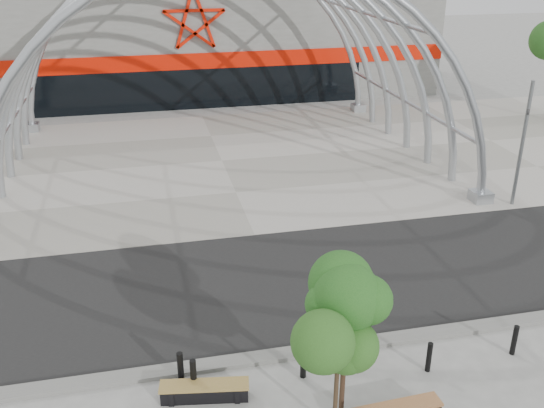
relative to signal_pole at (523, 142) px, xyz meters
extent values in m
plane|color=gray|center=(-11.18, -7.46, -2.75)|extent=(140.00, 140.00, 0.00)
cube|color=black|center=(-11.18, -3.96, -2.74)|extent=(140.00, 7.00, 0.02)
cube|color=gray|center=(-11.18, 8.04, -2.73)|extent=(60.00, 17.00, 0.04)
cube|color=slate|center=(-11.18, -7.71, -2.69)|extent=(60.00, 0.50, 0.12)
cube|color=slate|center=(-11.18, 26.04, 1.25)|extent=(34.00, 15.00, 8.00)
cube|color=black|center=(-11.18, 18.59, -1.45)|extent=(22.00, 0.25, 2.60)
cube|color=red|center=(-11.18, 18.59, 0.35)|extent=(34.00, 0.30, 1.00)
torus|color=#A0A6AB|center=(-11.18, 0.54, -2.75)|extent=(20.36, 0.36, 20.36)
torus|color=#A0A6AB|center=(-11.18, 3.04, -2.75)|extent=(20.36, 0.36, 20.36)
torus|color=#A0A6AB|center=(-11.18, 5.54, -2.75)|extent=(20.36, 0.36, 20.36)
torus|color=#A0A6AB|center=(-11.18, 8.04, -2.75)|extent=(20.36, 0.36, 20.36)
torus|color=#A0A6AB|center=(-11.18, 10.54, -2.75)|extent=(20.36, 0.36, 20.36)
torus|color=#A0A6AB|center=(-11.18, 13.04, -2.75)|extent=(20.36, 0.36, 20.36)
torus|color=#A0A6AB|center=(-11.18, 15.54, -2.75)|extent=(20.36, 0.36, 20.36)
cylinder|color=#A0A6AB|center=(-1.52, 8.04, -0.16)|extent=(0.20, 15.00, 0.20)
cylinder|color=#A0A6AB|center=(-4.10, 8.04, 4.32)|extent=(0.20, 15.00, 0.20)
cylinder|color=#A0A6AB|center=(-18.25, 8.04, 4.32)|extent=(0.20, 15.00, 0.20)
cylinder|color=#A0A6AB|center=(-20.83, 8.04, -0.16)|extent=(0.20, 15.00, 0.20)
cube|color=#A0A6AB|center=(-21.18, 15.54, -2.50)|extent=(0.80, 0.80, 0.50)
cube|color=#A0A6AB|center=(-1.18, 0.54, -2.50)|extent=(0.80, 0.80, 0.50)
cube|color=#A0A6AB|center=(-1.18, 15.54, -2.50)|extent=(0.80, 0.80, 0.50)
cylinder|color=slate|center=(0.00, 0.00, -0.12)|extent=(0.15, 0.15, 5.26)
imported|color=black|center=(0.00, 0.00, 1.04)|extent=(0.35, 0.74, 0.15)
cylinder|color=#2E2415|center=(-11.31, -10.55, -1.92)|extent=(0.10, 0.10, 1.65)
ellipsoid|color=#27511B|center=(-11.31, -10.55, -0.42)|extent=(1.42, 1.42, 1.81)
cylinder|color=black|center=(-10.95, -9.97, -1.81)|extent=(0.12, 0.12, 1.87)
ellipsoid|color=#184C19|center=(-10.95, -9.97, -0.11)|extent=(1.55, 1.55, 2.04)
cube|color=black|center=(-14.08, -8.89, -2.57)|extent=(2.15, 0.74, 0.36)
cube|color=black|center=(-14.86, -8.76, -2.54)|extent=(0.20, 0.48, 0.42)
cube|color=black|center=(-13.30, -9.01, -2.54)|extent=(0.20, 0.48, 0.42)
cube|color=olive|center=(-14.08, -8.89, -2.33)|extent=(2.21, 0.82, 0.06)
cube|color=black|center=(-9.04, -10.58, -2.54)|extent=(0.15, 0.46, 0.42)
cube|color=brown|center=(-9.82, -10.61, -2.33)|extent=(2.16, 0.57, 0.06)
cylinder|color=black|center=(-14.59, -8.27, -2.26)|extent=(0.16, 0.16, 0.99)
cylinder|color=black|center=(-14.31, -8.62, -2.26)|extent=(0.16, 0.16, 0.99)
cylinder|color=black|center=(-11.52, -8.62, -2.26)|extent=(0.16, 0.16, 0.97)
cylinder|color=black|center=(-8.29, -9.11, -2.32)|extent=(0.14, 0.14, 0.87)
cylinder|color=black|center=(-5.74, -8.97, -2.30)|extent=(0.14, 0.14, 0.89)
camera|label=1|loc=(-15.03, -20.59, 7.60)|focal=40.00mm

